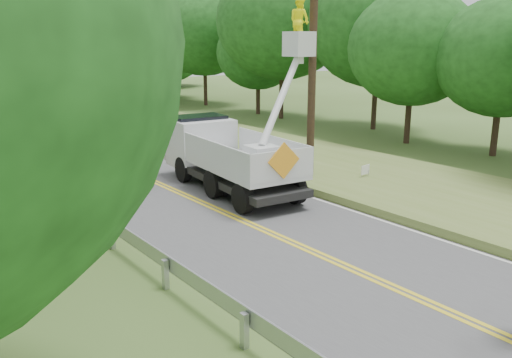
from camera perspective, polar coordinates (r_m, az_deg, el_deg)
ground at (r=12.08m, az=18.05°, el=-12.67°), size 140.00×140.00×0.00m
road at (r=22.49m, az=-12.51°, el=0.39°), size 7.20×96.00×0.03m
guardrail at (r=21.91m, az=-23.14°, el=0.64°), size 0.18×48.00×0.77m
utility_poles at (r=26.86m, az=-6.04°, el=14.25°), size 1.60×43.30×10.00m
tall_grass_verge at (r=26.15m, az=1.68°, el=3.02°), size 7.00×96.00×0.30m
treeline_right at (r=39.18m, az=1.54°, el=15.56°), size 11.63×53.04×10.98m
bucket_truck at (r=20.30m, az=-3.48°, el=3.73°), size 4.56×7.37×6.96m
suv_silver at (r=22.75m, az=-18.60°, el=2.43°), size 3.99×6.73×1.75m
suv_darkgrey at (r=30.55m, az=-24.07°, el=4.57°), size 2.06×5.02×1.45m
yard_sign at (r=20.99m, az=11.77°, el=0.92°), size 0.52×0.09×0.75m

